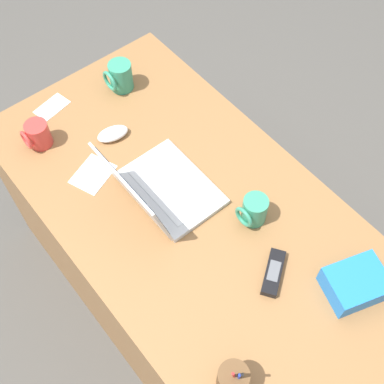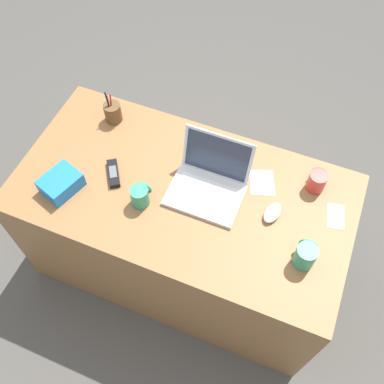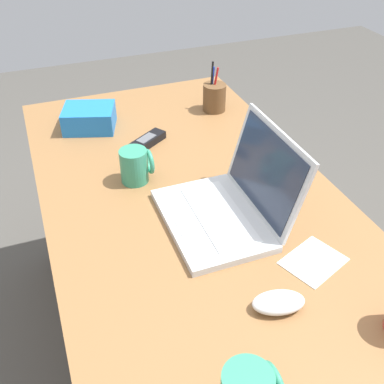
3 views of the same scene
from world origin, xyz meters
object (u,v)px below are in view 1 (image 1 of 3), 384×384
Objects in this scene: pen_holder at (233,379)px; cordless_phone at (273,273)px; coffee_mug_tall at (254,210)px; snack_bag at (355,284)px; coffee_mug_white at (37,135)px; coffee_mug_spare at (120,77)px; computer_mouse at (113,134)px; laptop at (159,189)px.

cordless_phone is at bearing -62.87° from pen_holder.
coffee_mug_tall is 0.60× the size of snack_bag.
coffee_mug_white is 0.98m from pen_holder.
coffee_mug_spare is (0.04, -0.36, 0.01)m from coffee_mug_white.
coffee_mug_white is at bearing 96.23° from coffee_mug_spare.
coffee_mug_white is 1.08m from snack_bag.
cordless_phone is 0.33m from pen_holder.
coffee_mug_spare is at bearing -29.87° from computer_mouse.
laptop reaches higher than snack_bag.
coffee_mug_tall is 0.19m from cordless_phone.
snack_bag is (-1.04, -0.06, -0.02)m from coffee_mug_spare.
computer_mouse is at bearing -14.60° from pen_holder.
coffee_mug_white is (0.42, 0.18, 0.00)m from laptop.
laptop is 0.49m from coffee_mug_spare.
snack_bag is at bearing -176.87° from coffee_mug_spare.
laptop is 0.29m from computer_mouse.
snack_bag reaches higher than cordless_phone.
laptop is at bearing -19.45° from pen_holder.
snack_bag reaches higher than computer_mouse.
coffee_mug_white is 0.57× the size of snack_bag.
coffee_mug_tall is 0.90× the size of coffee_mug_spare.
laptop is 0.59m from pen_holder.
cordless_phone is (-0.83, -0.27, -0.03)m from coffee_mug_white.
computer_mouse is 0.76× the size of cordless_phone.
coffee_mug_tall is (-0.53, -0.15, 0.03)m from computer_mouse.
computer_mouse is 0.55m from coffee_mug_tall.
cordless_phone is at bearing 155.35° from coffee_mug_tall.
coffee_mug_tall is at bearing 179.46° from coffee_mug_spare.
coffee_mug_spare is (0.17, -0.15, 0.04)m from computer_mouse.
computer_mouse is 0.23m from coffee_mug_spare.
snack_bag is at bearing -158.06° from laptop.
pen_holder is 1.05× the size of snack_bag.
coffee_mug_white is at bearing -1.03° from pen_holder.
laptop is 0.46m from coffee_mug_white.
computer_mouse is 0.67× the size of snack_bag.
coffee_mug_white is at bearing 27.98° from coffee_mug_tall.
coffee_mug_spare reaches higher than computer_mouse.
coffee_mug_spare is at bearing -83.77° from coffee_mug_white.
snack_bag is (-0.87, -0.21, 0.02)m from computer_mouse.
coffee_mug_tall is at bearing 10.49° from snack_bag.
laptop is at bearing 158.91° from coffee_mug_spare.
laptop reaches higher than pen_holder.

